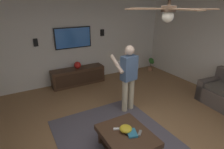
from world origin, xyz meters
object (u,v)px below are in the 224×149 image
at_px(tv, 73,38).
at_px(potted_plant_short, 151,62).
at_px(bowl, 126,129).
at_px(remote_white, 117,129).
at_px(ceiling_fan, 168,11).
at_px(remote_grey, 140,133).
at_px(wall_speaker_left, 102,33).
at_px(remote_black, 129,133).
at_px(vase_round, 77,65).
at_px(wall_speaker_right, 36,43).
at_px(book, 132,133).
at_px(media_console, 78,76).
at_px(coffee_table, 127,138).
at_px(person_standing, 128,75).

distance_m(tv, potted_plant_short, 3.14).
distance_m(bowl, remote_white, 0.16).
bearing_deg(potted_plant_short, ceiling_fan, 140.17).
height_order(tv, ceiling_fan, ceiling_fan).
distance_m(tv, remote_grey, 3.77).
height_order(remote_white, remote_grey, same).
height_order(wall_speaker_left, ceiling_fan, ceiling_fan).
relative_size(remote_black, vase_round, 0.68).
bearing_deg(wall_speaker_right, book, -165.56).
relative_size(media_console, remote_grey, 11.33).
xyz_separation_m(remote_white, remote_black, (-0.19, -0.12, 0.00)).
height_order(media_console, book, media_console).
bearing_deg(remote_grey, remote_white, 93.93).
distance_m(book, vase_round, 3.31).
bearing_deg(ceiling_fan, remote_black, 64.04).
height_order(book, wall_speaker_right, wall_speaker_right).
bearing_deg(wall_speaker_right, vase_round, -103.66).
height_order(bowl, wall_speaker_right, wall_speaker_right).
distance_m(media_console, vase_round, 0.39).
bearing_deg(coffee_table, ceiling_fan, -116.46).
bearing_deg(book, remote_black, 65.55).
xyz_separation_m(remote_black, book, (-0.04, -0.04, 0.01)).
height_order(potted_plant_short, remote_black, potted_plant_short).
relative_size(remote_white, remote_grey, 1.00).
distance_m(coffee_table, potted_plant_short, 4.38).
distance_m(media_console, remote_black, 3.28).
relative_size(tv, vase_round, 5.32).
xyz_separation_m(media_console, person_standing, (-2.09, -0.54, 0.66)).
height_order(person_standing, remote_white, person_standing).
distance_m(bowl, book, 0.13).
bearing_deg(person_standing, coffee_table, 139.84).
bearing_deg(book, tv, 16.86).
height_order(remote_white, ceiling_fan, ceiling_fan).
bearing_deg(bowl, person_standing, -35.38).
relative_size(tv, book, 5.32).
relative_size(book, wall_speaker_right, 1.00).
bearing_deg(wall_speaker_left, ceiling_fan, 167.15).
xyz_separation_m(media_console, wall_speaker_right, (0.25, 1.11, 1.18)).
bearing_deg(potted_plant_short, book, 134.99).
xyz_separation_m(person_standing, wall_speaker_right, (2.34, 1.65, 0.52)).
distance_m(potted_plant_short, book, 4.37).
distance_m(remote_white, remote_black, 0.22).
height_order(media_console, wall_speaker_left, wall_speaker_left).
bearing_deg(person_standing, bowl, 138.97).
bearing_deg(remote_grey, remote_black, 108.38).
xyz_separation_m(coffee_table, wall_speaker_right, (3.51, 0.85, 1.16)).
xyz_separation_m(potted_plant_short, vase_round, (0.20, 2.90, 0.29)).
height_order(tv, person_standing, tv).
relative_size(remote_white, wall_speaker_left, 0.68).
bearing_deg(vase_round, bowl, 175.64).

